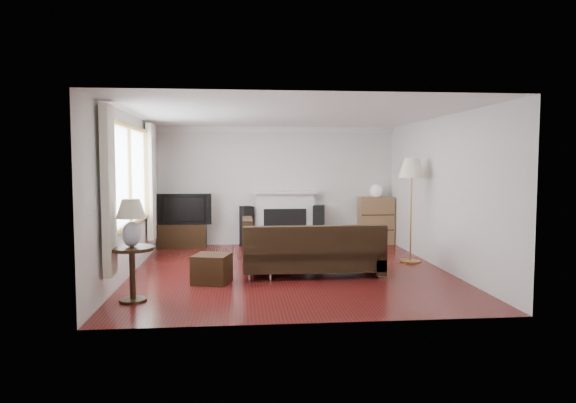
{
  "coord_description": "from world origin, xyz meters",
  "views": [
    {
      "loc": [
        -0.8,
        -8.16,
        1.74
      ],
      "look_at": [
        0.0,
        0.3,
        1.1
      ],
      "focal_mm": 32.0,
      "sensor_mm": 36.0,
      "label": 1
    }
  ],
  "objects": [
    {
      "name": "side_table",
      "position": [
        -2.15,
        -1.66,
        0.35
      ],
      "size": [
        0.55,
        0.55,
        0.69
      ],
      "primitive_type": "cube",
      "color": "black",
      "rests_on": "ground"
    },
    {
      "name": "footstool",
      "position": [
        -1.21,
        -0.74,
        0.21
      ],
      "size": [
        0.61,
        0.61,
        0.42
      ],
      "primitive_type": "cube",
      "rotation": [
        0.0,
        0.0,
        -0.27
      ],
      "color": "black",
      "rests_on": "ground"
    },
    {
      "name": "table_lamp",
      "position": [
        -2.15,
        -1.66,
        0.99
      ],
      "size": [
        0.37,
        0.37,
        0.59
      ],
      "primitive_type": "cube",
      "color": "silver",
      "rests_on": "side_table"
    },
    {
      "name": "speaker_left",
      "position": [
        -0.66,
        2.55,
        0.42
      ],
      "size": [
        0.31,
        0.34,
        0.84
      ],
      "primitive_type": "cube",
      "rotation": [
        0.0,
        0.0,
        0.35
      ],
      "color": "black",
      "rests_on": "ground"
    },
    {
      "name": "television",
      "position": [
        -1.92,
        2.5,
        0.8
      ],
      "size": [
        1.09,
        0.14,
        0.63
      ],
      "primitive_type": "imported",
      "color": "black",
      "rests_on": "tv_stand"
    },
    {
      "name": "window",
      "position": [
        -2.45,
        -0.2,
        1.55
      ],
      "size": [
        0.12,
        2.74,
        1.54
      ],
      "primitive_type": "cube",
      "color": "olive",
      "rests_on": "room"
    },
    {
      "name": "sectional_sofa",
      "position": [
        0.32,
        -0.35,
        0.38
      ],
      "size": [
        2.33,
        1.7,
        0.75
      ],
      "primitive_type": "cube",
      "color": "black",
      "rests_on": "ground"
    },
    {
      "name": "globe_lamp",
      "position": [
        2.1,
        2.53,
        1.15
      ],
      "size": [
        0.27,
        0.27,
        0.27
      ],
      "primitive_type": "sphere",
      "color": "white",
      "rests_on": "bookshelf"
    },
    {
      "name": "speaker_right",
      "position": [
        0.87,
        2.55,
        0.42
      ],
      "size": [
        0.29,
        0.33,
        0.84
      ],
      "primitive_type": "cube",
      "rotation": [
        0.0,
        0.0,
        -0.23
      ],
      "color": "black",
      "rests_on": "ground"
    },
    {
      "name": "fireplace",
      "position": [
        0.15,
        2.64,
        0.57
      ],
      "size": [
        1.4,
        0.26,
        1.15
      ],
      "primitive_type": "cube",
      "color": "white",
      "rests_on": "room"
    },
    {
      "name": "curtain_far",
      "position": [
        -2.4,
        1.32,
        1.4
      ],
      "size": [
        0.1,
        0.35,
        2.1
      ],
      "primitive_type": "cube",
      "color": "white",
      "rests_on": "room"
    },
    {
      "name": "bookshelf",
      "position": [
        2.1,
        2.53,
        0.51
      ],
      "size": [
        0.74,
        0.35,
        1.01
      ],
      "primitive_type": "cube",
      "color": "olive",
      "rests_on": "ground"
    },
    {
      "name": "room",
      "position": [
        0.0,
        0.0,
        1.25
      ],
      "size": [
        5.1,
        5.6,
        2.54
      ],
      "color": "#531412",
      "rests_on": "ground"
    },
    {
      "name": "floor_lamp",
      "position": [
        2.17,
        0.49,
        0.91
      ],
      "size": [
        0.59,
        0.59,
        1.82
      ],
      "primitive_type": "cube",
      "rotation": [
        0.0,
        0.0,
        0.31
      ],
      "color": "#A37638",
      "rests_on": "ground"
    },
    {
      "name": "tv_stand",
      "position": [
        -1.98,
        2.5,
        0.24
      ],
      "size": [
        0.97,
        0.44,
        0.49
      ],
      "primitive_type": "cube",
      "color": "black",
      "rests_on": "ground"
    },
    {
      "name": "curtain_near",
      "position": [
        -2.4,
        -1.72,
        1.4
      ],
      "size": [
        0.1,
        0.35,
        2.1
      ],
      "primitive_type": "cube",
      "color": "white",
      "rests_on": "room"
    },
    {
      "name": "coffee_table",
      "position": [
        0.16,
        0.95,
        0.22
      ],
      "size": [
        1.22,
        0.79,
        0.44
      ],
      "primitive_type": "cube",
      "rotation": [
        0.0,
        0.0,
        -0.16
      ],
      "color": "olive",
      "rests_on": "ground"
    }
  ]
}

